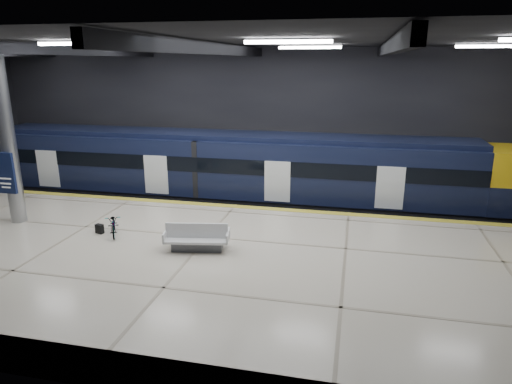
% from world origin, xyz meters
% --- Properties ---
extents(ground, '(30.00, 30.00, 0.00)m').
position_xyz_m(ground, '(0.00, 0.00, 0.00)').
color(ground, black).
rests_on(ground, ground).
extents(room_shell, '(30.10, 16.10, 8.05)m').
position_xyz_m(room_shell, '(-0.00, 0.00, 5.72)').
color(room_shell, black).
rests_on(room_shell, ground).
extents(platform, '(30.00, 11.00, 1.10)m').
position_xyz_m(platform, '(0.00, -2.50, 0.55)').
color(platform, beige).
rests_on(platform, ground).
extents(safety_strip, '(30.00, 0.40, 0.01)m').
position_xyz_m(safety_strip, '(0.00, 2.75, 1.11)').
color(safety_strip, gold).
rests_on(safety_strip, platform).
extents(rails, '(30.00, 1.52, 0.16)m').
position_xyz_m(rails, '(0.00, 5.50, 0.08)').
color(rails, gray).
rests_on(rails, ground).
extents(train, '(29.40, 2.84, 3.79)m').
position_xyz_m(train, '(0.49, 5.50, 2.06)').
color(train, black).
rests_on(train, ground).
extents(bench, '(2.32, 1.28, 0.97)m').
position_xyz_m(bench, '(0.03, -2.20, 1.44)').
color(bench, '#595B60').
rests_on(bench, platform).
extents(bicycle, '(1.23, 1.62, 0.82)m').
position_xyz_m(bicycle, '(-3.49, -1.52, 1.51)').
color(bicycle, '#99999E').
rests_on(bicycle, platform).
extents(pannier_bag, '(0.34, 0.26, 0.35)m').
position_xyz_m(pannier_bag, '(-4.09, -1.52, 1.28)').
color(pannier_bag, black).
rests_on(pannier_bag, platform).
extents(info_column, '(0.90, 0.78, 6.90)m').
position_xyz_m(info_column, '(-8.00, -1.03, 4.46)').
color(info_column, '#9EA0A5').
rests_on(info_column, platform).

